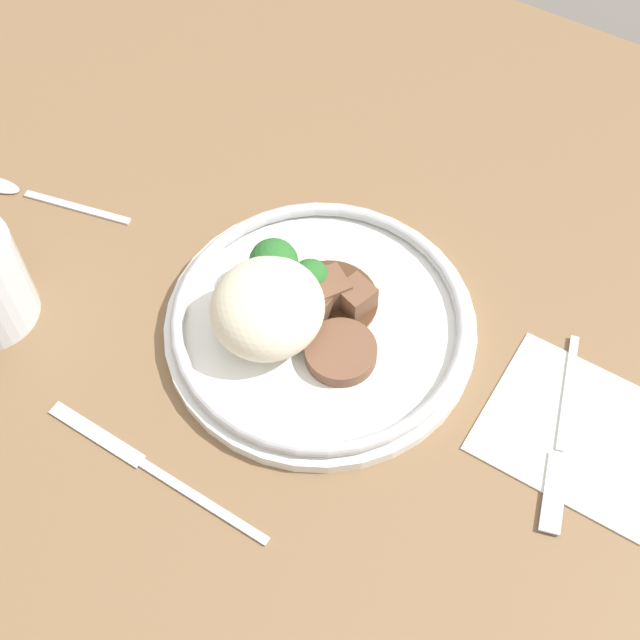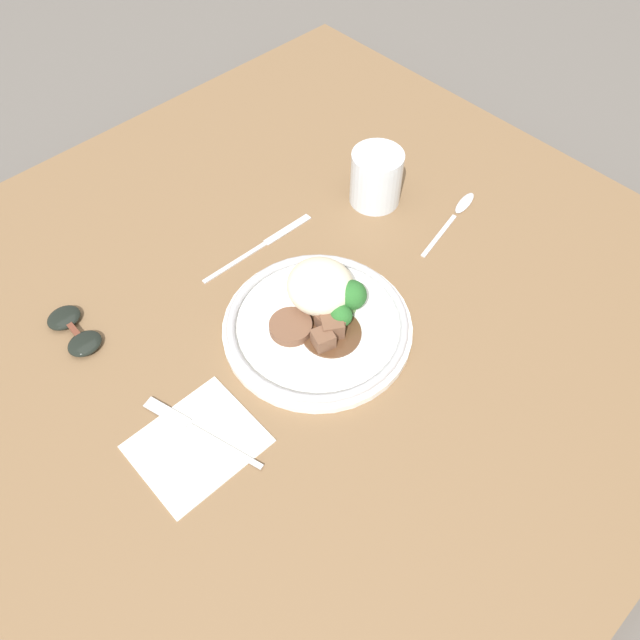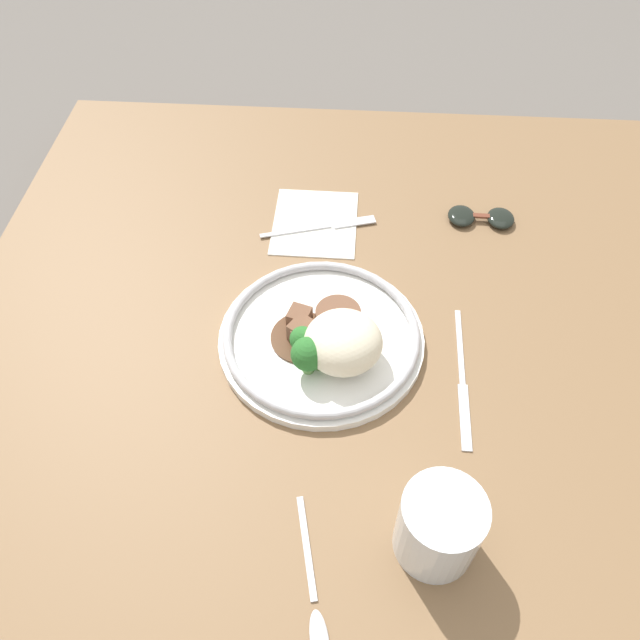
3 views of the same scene
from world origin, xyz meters
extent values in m
plane|color=#5B5651|center=(0.00, 0.00, 0.00)|extent=(8.00, 8.00, 0.00)
cube|color=brown|center=(0.00, 0.00, 0.02)|extent=(1.12, 1.08, 0.05)
cube|color=silver|center=(-0.25, -0.08, 0.05)|extent=(0.15, 0.13, 0.00)
cylinder|color=white|center=(-0.02, -0.05, 0.06)|extent=(0.26, 0.26, 0.01)
torus|color=#B2B2B7|center=(-0.02, -0.05, 0.07)|extent=(0.25, 0.25, 0.01)
ellipsoid|color=beige|center=(0.01, -0.02, 0.09)|extent=(0.09, 0.10, 0.07)
cylinder|color=brown|center=(-0.05, -0.03, 0.07)|extent=(0.06, 0.06, 0.01)
cylinder|color=#51331E|center=(-0.02, -0.08, 0.06)|extent=(0.08, 0.08, 0.00)
cube|color=brown|center=(-0.02, -0.08, 0.08)|extent=(0.04, 0.04, 0.03)
cube|color=brown|center=(-0.02, -0.06, 0.07)|extent=(0.03, 0.03, 0.03)
cube|color=brown|center=(-0.01, -0.07, 0.07)|extent=(0.02, 0.02, 0.02)
cube|color=brown|center=(-0.04, -0.08, 0.07)|extent=(0.03, 0.03, 0.03)
cube|color=brown|center=(-0.02, -0.07, 0.08)|extent=(0.03, 0.03, 0.03)
cylinder|color=#568442|center=(0.03, -0.06, 0.07)|extent=(0.01, 0.01, 0.02)
sphere|color=#286628|center=(0.03, -0.06, 0.09)|extent=(0.04, 0.04, 0.04)
cylinder|color=#568442|center=(0.00, -0.07, 0.07)|extent=(0.01, 0.01, 0.01)
sphere|color=#286628|center=(0.00, -0.07, 0.08)|extent=(0.03, 0.03, 0.03)
cylinder|color=#568442|center=(0.02, -0.05, 0.07)|extent=(0.01, 0.01, 0.01)
sphere|color=#286628|center=(0.02, -0.05, 0.09)|extent=(0.04, 0.04, 0.04)
cylinder|color=yellow|center=(0.23, 0.08, 0.08)|extent=(0.07, 0.07, 0.07)
cylinder|color=silver|center=(0.23, 0.08, 0.10)|extent=(0.08, 0.08, 0.09)
cube|color=silver|center=(-0.23, -0.10, 0.05)|extent=(0.04, 0.11, 0.00)
cube|color=silver|center=(-0.25, -0.02, 0.05)|extent=(0.03, 0.07, 0.00)
cube|color=silver|center=(-0.02, 0.13, 0.05)|extent=(0.12, 0.01, 0.00)
cube|color=silver|center=(0.08, 0.12, 0.05)|extent=(0.09, 0.01, 0.00)
cube|color=silver|center=(0.24, -0.05, 0.05)|extent=(0.11, 0.03, 0.00)
ellipsoid|color=black|center=(-0.27, 0.15, 0.06)|extent=(0.05, 0.04, 0.01)
ellipsoid|color=black|center=(-0.27, 0.20, 0.06)|extent=(0.05, 0.04, 0.01)
cube|color=brown|center=(-0.27, 0.17, 0.06)|extent=(0.01, 0.03, 0.00)
camera|label=1|loc=(-0.23, 0.30, 0.69)|focal=50.00mm
camera|label=2|loc=(-0.37, -0.42, 0.75)|focal=35.00mm
camera|label=3|loc=(0.46, -0.02, 0.69)|focal=35.00mm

